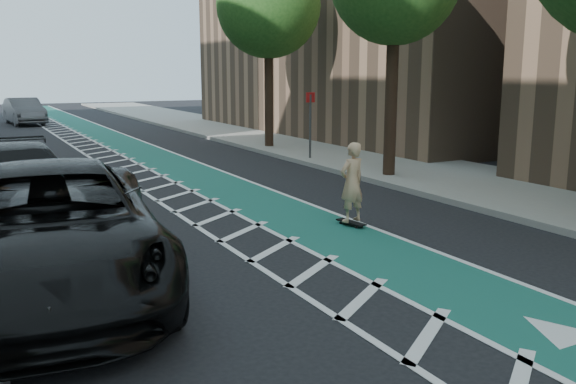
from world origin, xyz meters
TOP-DOWN VIEW (x-y plane):
  - ground at (0.00, 0.00)m, footprint 120.00×120.00m
  - bike_lane at (3.00, 10.00)m, footprint 2.00×90.00m
  - buffer_strip at (1.50, 10.00)m, footprint 1.40×90.00m
  - sidewalk_right at (9.50, 10.00)m, footprint 5.00×90.00m
  - curb_right at (7.05, 10.00)m, footprint 0.12×90.00m
  - tree_r_d at (7.90, 16.00)m, footprint 4.20×4.20m
  - sign_post at (7.60, 12.00)m, footprint 0.35×0.08m
  - skateboard at (3.70, 3.56)m, footprint 0.32×0.76m
  - skateboarder at (3.70, 3.56)m, footprint 0.67×0.49m
  - suv_near at (-2.34, 2.45)m, footprint 3.97×7.09m
  - suv_far at (-2.30, 7.91)m, footprint 2.36×5.51m
  - car_grey at (0.09, 33.99)m, footprint 2.24×5.06m
  - barrel_a at (-2.20, 6.39)m, footprint 0.74×0.74m

SIDE VIEW (x-z plane):
  - ground at x=0.00m, z-range 0.00..0.00m
  - buffer_strip at x=1.50m, z-range 0.00..0.01m
  - bike_lane at x=3.00m, z-range 0.00..0.01m
  - sidewalk_right at x=9.50m, z-range 0.00..0.15m
  - curb_right at x=7.05m, z-range 0.00..0.16m
  - skateboard at x=3.70m, z-range 0.03..0.13m
  - barrel_a at x=-2.20m, z-range -0.03..0.98m
  - suv_far at x=-2.30m, z-range 0.00..1.58m
  - car_grey at x=0.09m, z-range 0.00..1.61m
  - skateboarder at x=3.70m, z-range 0.10..1.77m
  - suv_near at x=-2.34m, z-range 0.00..1.87m
  - sign_post at x=7.60m, z-range 0.11..2.59m
  - tree_r_d at x=7.90m, z-range 1.82..9.72m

